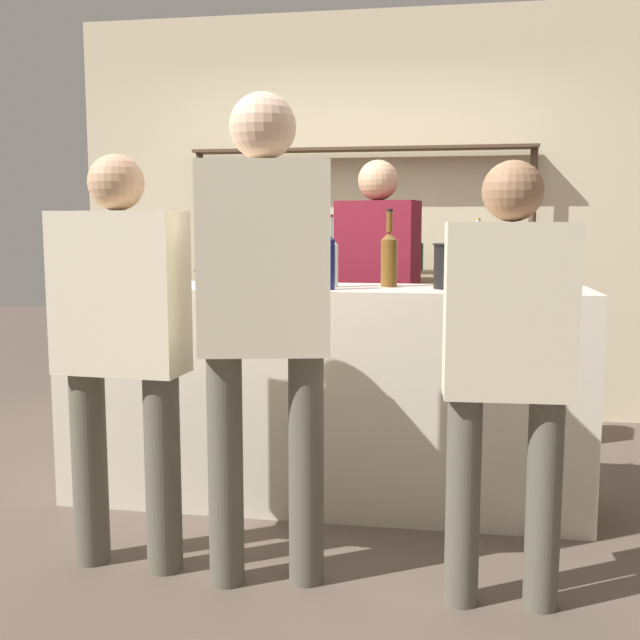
{
  "coord_description": "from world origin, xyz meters",
  "views": [
    {
      "loc": [
        0.58,
        -3.46,
        1.34
      ],
      "look_at": [
        0.0,
        0.0,
        0.9
      ],
      "focal_mm": 42.0,
      "sensor_mm": 36.0,
      "label": 1
    }
  ],
  "objects_px": {
    "counter_bottle_2": "(327,260)",
    "cork_jar": "(508,271)",
    "ice_bucket": "(456,266)",
    "server_behind_counter": "(377,287)",
    "wine_glass": "(532,261)",
    "counter_bottle_0": "(389,257)",
    "counter_bottle_1": "(330,260)",
    "customer_right": "(508,353)",
    "customer_left": "(121,335)",
    "customer_center": "(264,302)"
  },
  "relations": [
    {
      "from": "counter_bottle_2",
      "to": "cork_jar",
      "type": "relative_size",
      "value": 2.17
    },
    {
      "from": "ice_bucket",
      "to": "server_behind_counter",
      "type": "distance_m",
      "value": 0.84
    },
    {
      "from": "wine_glass",
      "to": "cork_jar",
      "type": "bearing_deg",
      "value": 162.06
    },
    {
      "from": "counter_bottle_0",
      "to": "counter_bottle_1",
      "type": "distance_m",
      "value": 0.28
    },
    {
      "from": "counter_bottle_0",
      "to": "cork_jar",
      "type": "distance_m",
      "value": 0.56
    },
    {
      "from": "customer_right",
      "to": "customer_left",
      "type": "bearing_deg",
      "value": 83.99
    },
    {
      "from": "counter_bottle_0",
      "to": "customer_right",
      "type": "relative_size",
      "value": 0.23
    },
    {
      "from": "cork_jar",
      "to": "customer_center",
      "type": "xyz_separation_m",
      "value": [
        -0.93,
        -0.98,
        -0.07
      ]
    },
    {
      "from": "cork_jar",
      "to": "wine_glass",
      "type": "bearing_deg",
      "value": -17.94
    },
    {
      "from": "cork_jar",
      "to": "server_behind_counter",
      "type": "xyz_separation_m",
      "value": [
        -0.67,
        0.58,
        -0.13
      ]
    },
    {
      "from": "wine_glass",
      "to": "customer_left",
      "type": "height_order",
      "value": "customer_left"
    },
    {
      "from": "counter_bottle_0",
      "to": "customer_right",
      "type": "height_order",
      "value": "customer_right"
    },
    {
      "from": "customer_right",
      "to": "server_behind_counter",
      "type": "bearing_deg",
      "value": 17.52
    },
    {
      "from": "server_behind_counter",
      "to": "counter_bottle_2",
      "type": "bearing_deg",
      "value": 4.89
    },
    {
      "from": "counter_bottle_0",
      "to": "ice_bucket",
      "type": "height_order",
      "value": "counter_bottle_0"
    },
    {
      "from": "customer_right",
      "to": "cork_jar",
      "type": "bearing_deg",
      "value": -7.19
    },
    {
      "from": "server_behind_counter",
      "to": "customer_left",
      "type": "bearing_deg",
      "value": -14.55
    },
    {
      "from": "wine_glass",
      "to": "customer_left",
      "type": "xyz_separation_m",
      "value": [
        -1.61,
        -0.9,
        -0.25
      ]
    },
    {
      "from": "counter_bottle_1",
      "to": "wine_glass",
      "type": "distance_m",
      "value": 0.93
    },
    {
      "from": "customer_right",
      "to": "customer_center",
      "type": "distance_m",
      "value": 0.87
    },
    {
      "from": "cork_jar",
      "to": "server_behind_counter",
      "type": "bearing_deg",
      "value": 139.04
    },
    {
      "from": "customer_left",
      "to": "customer_right",
      "type": "xyz_separation_m",
      "value": [
        1.43,
        -0.08,
        -0.02
      ]
    },
    {
      "from": "cork_jar",
      "to": "customer_right",
      "type": "distance_m",
      "value": 1.03
    },
    {
      "from": "ice_bucket",
      "to": "customer_center",
      "type": "relative_size",
      "value": 0.12
    },
    {
      "from": "counter_bottle_0",
      "to": "customer_center",
      "type": "height_order",
      "value": "customer_center"
    },
    {
      "from": "cork_jar",
      "to": "customer_right",
      "type": "bearing_deg",
      "value": -94.28
    },
    {
      "from": "server_behind_counter",
      "to": "customer_right",
      "type": "xyz_separation_m",
      "value": [
        0.59,
        -1.59,
        -0.09
      ]
    },
    {
      "from": "ice_bucket",
      "to": "customer_right",
      "type": "relative_size",
      "value": 0.14
    },
    {
      "from": "customer_center",
      "to": "cork_jar",
      "type": "bearing_deg",
      "value": -55.36
    },
    {
      "from": "counter_bottle_1",
      "to": "ice_bucket",
      "type": "distance_m",
      "value": 0.58
    },
    {
      "from": "ice_bucket",
      "to": "counter_bottle_2",
      "type": "bearing_deg",
      "value": -165.27
    },
    {
      "from": "customer_left",
      "to": "customer_center",
      "type": "height_order",
      "value": "customer_center"
    },
    {
      "from": "counter_bottle_0",
      "to": "customer_left",
      "type": "xyz_separation_m",
      "value": [
        -0.96,
        -0.87,
        -0.27
      ]
    },
    {
      "from": "counter_bottle_2",
      "to": "cork_jar",
      "type": "bearing_deg",
      "value": 19.12
    },
    {
      "from": "counter_bottle_0",
      "to": "counter_bottle_1",
      "type": "bearing_deg",
      "value": -163.84
    },
    {
      "from": "ice_bucket",
      "to": "customer_left",
      "type": "height_order",
      "value": "customer_left"
    },
    {
      "from": "counter_bottle_0",
      "to": "wine_glass",
      "type": "xyz_separation_m",
      "value": [
        0.66,
        0.03,
        -0.01
      ]
    },
    {
      "from": "counter_bottle_1",
      "to": "customer_center",
      "type": "bearing_deg",
      "value": -97.68
    },
    {
      "from": "counter_bottle_1",
      "to": "customer_left",
      "type": "xyz_separation_m",
      "value": [
        -0.69,
        -0.79,
        -0.25
      ]
    },
    {
      "from": "counter_bottle_1",
      "to": "ice_bucket",
      "type": "xyz_separation_m",
      "value": [
        0.58,
        0.01,
        -0.02
      ]
    },
    {
      "from": "counter_bottle_1",
      "to": "server_behind_counter",
      "type": "height_order",
      "value": "server_behind_counter"
    },
    {
      "from": "counter_bottle_2",
      "to": "customer_left",
      "type": "xyz_separation_m",
      "value": [
        -0.69,
        -0.65,
        -0.26
      ]
    },
    {
      "from": "counter_bottle_0",
      "to": "counter_bottle_2",
      "type": "distance_m",
      "value": 0.34
    },
    {
      "from": "counter_bottle_1",
      "to": "cork_jar",
      "type": "distance_m",
      "value": 0.84
    },
    {
      "from": "customer_right",
      "to": "customer_center",
      "type": "relative_size",
      "value": 0.86
    },
    {
      "from": "ice_bucket",
      "to": "server_behind_counter",
      "type": "bearing_deg",
      "value": 120.75
    },
    {
      "from": "counter_bottle_2",
      "to": "server_behind_counter",
      "type": "height_order",
      "value": "server_behind_counter"
    },
    {
      "from": "counter_bottle_1",
      "to": "wine_glass",
      "type": "xyz_separation_m",
      "value": [
        0.92,
        0.11,
        -0.0
      ]
    },
    {
      "from": "ice_bucket",
      "to": "customer_left",
      "type": "xyz_separation_m",
      "value": [
        -1.27,
        -0.8,
        -0.23
      ]
    },
    {
      "from": "customer_left",
      "to": "counter_bottle_2",
      "type": "bearing_deg",
      "value": -42.72
    }
  ]
}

